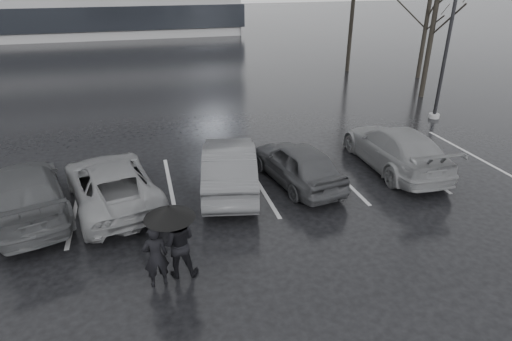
{
  "coord_description": "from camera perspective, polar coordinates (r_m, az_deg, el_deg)",
  "views": [
    {
      "loc": [
        -2.75,
        -9.69,
        6.35
      ],
      "look_at": [
        0.17,
        1.0,
        1.1
      ],
      "focal_mm": 30.0,
      "sensor_mm": 36.0,
      "label": 1
    }
  ],
  "objects": [
    {
      "name": "pedestrian_left",
      "position": [
        9.61,
        -13.24,
        -11.08
      ],
      "size": [
        0.59,
        0.43,
        1.5
      ],
      "primitive_type": "imported",
      "rotation": [
        0.0,
        0.0,
        3.28
      ],
      "color": "black",
      "rests_on": "ground"
    },
    {
      "name": "ground",
      "position": [
        11.91,
        0.49,
        -6.88
      ],
      "size": [
        160.0,
        160.0,
        0.0
      ],
      "primitive_type": "plane",
      "color": "black",
      "rests_on": "ground"
    },
    {
      "name": "pedestrian_right",
      "position": [
        9.76,
        -10.39,
        -9.41
      ],
      "size": [
        0.92,
        0.76,
        1.71
      ],
      "primitive_type": "imported",
      "rotation": [
        0.0,
        0.0,
        2.99
      ],
      "color": "black",
      "rests_on": "ground"
    },
    {
      "name": "car_main",
      "position": [
        13.79,
        5.55,
        0.96
      ],
      "size": [
        2.28,
        4.22,
        1.36
      ],
      "primitive_type": "imported",
      "rotation": [
        0.0,
        0.0,
        3.31
      ],
      "color": "black",
      "rests_on": "ground"
    },
    {
      "name": "car_west_a",
      "position": [
        13.42,
        -3.58,
        0.63
      ],
      "size": [
        2.44,
        4.78,
        1.5
      ],
      "primitive_type": "imported",
      "rotation": [
        0.0,
        0.0,
        2.95
      ],
      "color": "#2D2D2F",
      "rests_on": "ground"
    },
    {
      "name": "tree_north",
      "position": [
        30.1,
        12.8,
        20.77
      ],
      "size": [
        0.26,
        0.26,
        8.5
      ],
      "primitive_type": "cylinder",
      "color": "black",
      "rests_on": "ground"
    },
    {
      "name": "tree_ne",
      "position": [
        29.44,
        21.82,
        18.11
      ],
      "size": [
        0.26,
        0.26,
        7.0
      ],
      "primitive_type": "cylinder",
      "color": "black",
      "rests_on": "ground"
    },
    {
      "name": "lamp_post",
      "position": [
        21.07,
        24.5,
        16.93
      ],
      "size": [
        0.48,
        0.48,
        8.84
      ],
      "rotation": [
        0.0,
        0.0,
        -0.36
      ],
      "color": "gray",
      "rests_on": "ground"
    },
    {
      "name": "tree_east",
      "position": [
        24.72,
        22.64,
        18.08
      ],
      "size": [
        0.26,
        0.26,
        8.0
      ],
      "primitive_type": "cylinder",
      "color": "black",
      "rests_on": "ground"
    },
    {
      "name": "stall_stripes",
      "position": [
        13.88,
        -5.5,
        -1.99
      ],
      "size": [
        19.72,
        5.0,
        0.0
      ],
      "color": "#A3A3A5",
      "rests_on": "ground"
    },
    {
      "name": "car_west_c",
      "position": [
        13.54,
        -28.45,
        -2.58
      ],
      "size": [
        3.24,
        5.22,
        1.41
      ],
      "primitive_type": "imported",
      "rotation": [
        0.0,
        0.0,
        3.42
      ],
      "color": "black",
      "rests_on": "ground"
    },
    {
      "name": "umbrella",
      "position": [
        9.24,
        -11.5,
        -5.46
      ],
      "size": [
        1.1,
        1.1,
        1.86
      ],
      "color": "black",
      "rests_on": "ground"
    },
    {
      "name": "car_east",
      "position": [
        15.61,
        18.04,
        2.92
      ],
      "size": [
        2.16,
        5.05,
        1.45
      ],
      "primitive_type": "imported",
      "rotation": [
        0.0,
        0.0,
        3.11
      ],
      "color": "#525255",
      "rests_on": "ground"
    },
    {
      "name": "car_west_b",
      "position": [
        13.19,
        -18.71,
        -1.63
      ],
      "size": [
        3.22,
        5.17,
        1.33
      ],
      "primitive_type": "imported",
      "rotation": [
        0.0,
        0.0,
        3.36
      ],
      "color": "#525255",
      "rests_on": "ground"
    }
  ]
}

